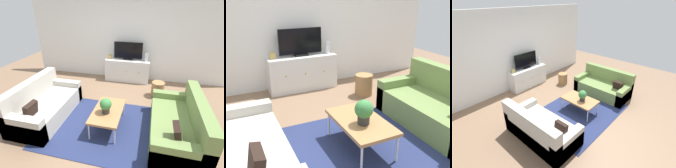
% 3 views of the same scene
% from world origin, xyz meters
% --- Properties ---
extents(ground_plane, '(10.00, 10.00, 0.00)m').
position_xyz_m(ground_plane, '(0.00, 0.00, 0.00)').
color(ground_plane, '#84664C').
extents(wall_back, '(6.40, 0.12, 2.70)m').
position_xyz_m(wall_back, '(0.00, 2.55, 1.35)').
color(wall_back, white).
rests_on(wall_back, ground_plane).
extents(area_rug, '(2.50, 1.90, 0.01)m').
position_xyz_m(area_rug, '(0.00, -0.15, 0.01)').
color(area_rug, navy).
rests_on(area_rug, ground_plane).
extents(couch_left_side, '(0.89, 1.76, 0.84)m').
position_xyz_m(couch_left_side, '(-1.44, -0.10, 0.27)').
color(couch_left_side, '#B2ADA3').
rests_on(couch_left_side, ground_plane).
extents(couch_right_side, '(0.89, 1.76, 0.84)m').
position_xyz_m(couch_right_side, '(1.44, -0.10, 0.27)').
color(couch_right_side, olive).
rests_on(couch_right_side, ground_plane).
extents(coffee_table, '(0.57, 0.98, 0.41)m').
position_xyz_m(coffee_table, '(0.05, -0.13, 0.38)').
color(coffee_table, '#A37547').
rests_on(coffee_table, ground_plane).
extents(potted_plant, '(0.23, 0.23, 0.31)m').
position_xyz_m(potted_plant, '(0.04, -0.22, 0.58)').
color(potted_plant, '#2D2D2D').
rests_on(potted_plant, coffee_table).
extents(tv_console, '(1.40, 0.47, 0.71)m').
position_xyz_m(tv_console, '(0.06, 2.27, 0.35)').
color(tv_console, silver).
rests_on(tv_console, ground_plane).
extents(flat_screen_tv, '(0.88, 0.16, 0.55)m').
position_xyz_m(flat_screen_tv, '(0.06, 2.29, 0.98)').
color(flat_screen_tv, black).
rests_on(flat_screen_tv, tv_console).
extents(glass_vase, '(0.11, 0.11, 0.24)m').
position_xyz_m(glass_vase, '(0.64, 2.27, 0.83)').
color(glass_vase, silver).
rests_on(glass_vase, tv_console).
extents(mantel_clock, '(0.11, 0.07, 0.13)m').
position_xyz_m(mantel_clock, '(-0.52, 2.27, 0.77)').
color(mantel_clock, tan).
rests_on(mantel_clock, tv_console).
extents(wicker_basket, '(0.34, 0.34, 0.41)m').
position_xyz_m(wicker_basket, '(1.04, 1.42, 0.21)').
color(wicker_basket, '#9E7547').
rests_on(wicker_basket, ground_plane).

